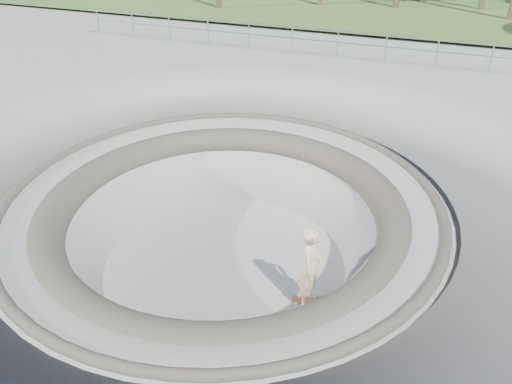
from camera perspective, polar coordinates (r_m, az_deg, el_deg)
ground at (r=11.71m, az=-3.85°, el=-0.72°), size 180.00×180.00×0.00m
skate_bowl at (r=12.77m, az=-3.56°, el=-7.70°), size 14.00×14.00×4.10m
distant_hills at (r=67.49m, az=20.86°, el=18.03°), size 103.20×45.00×28.60m
safety_railing at (r=22.12m, az=9.31°, el=16.45°), size 25.00×0.06×1.03m
skateboard at (r=11.67m, az=5.95°, el=-12.39°), size 0.73×0.21×0.08m
skater at (r=11.00m, az=6.24°, el=-8.54°), size 0.51×0.75×2.01m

